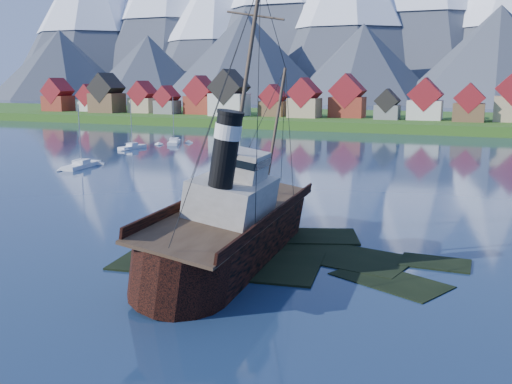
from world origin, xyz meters
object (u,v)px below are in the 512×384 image
at_px(tugboat_wreck, 236,222).
at_px(sailboat_c, 174,143).
at_px(sailboat_a, 82,166).
at_px(sailboat_b, 132,148).

bearing_deg(tugboat_wreck, sailboat_c, 119.90).
relative_size(sailboat_a, sailboat_b, 1.03).
xyz_separation_m(sailboat_b, sailboat_c, (3.72, 13.17, -0.00)).
bearing_deg(sailboat_a, sailboat_c, 88.37).
xyz_separation_m(sailboat_a, sailboat_c, (-4.58, 41.77, 0.01)).
relative_size(tugboat_wreck, sailboat_a, 2.59).
relative_size(sailboat_a, sailboat_c, 0.99).
xyz_separation_m(tugboat_wreck, sailboat_a, (-49.16, 38.63, -2.89)).
xyz_separation_m(tugboat_wreck, sailboat_b, (-57.46, 67.23, -2.88)).
height_order(sailboat_a, sailboat_b, sailboat_a).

